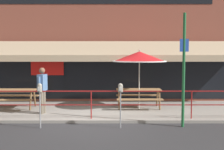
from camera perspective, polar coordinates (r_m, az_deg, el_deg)
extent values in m
plane|color=#2D2D30|center=(10.60, -3.94, -8.82)|extent=(120.00, 120.00, 0.00)
cube|color=gray|center=(12.54, -3.31, -6.47)|extent=(15.00, 4.00, 0.10)
cube|color=brown|center=(14.60, -2.86, 9.22)|extent=(15.00, 0.50, 7.26)
cube|color=black|center=(14.33, -2.88, 0.18)|extent=(12.00, 0.02, 2.30)
cube|color=red|center=(14.58, -11.76, 1.35)|extent=(1.50, 0.02, 0.70)
cube|color=tan|center=(13.75, -3.01, 4.79)|extent=(13.80, 0.92, 0.70)
cube|color=tan|center=(13.25, -3.12, 3.06)|extent=(13.80, 0.08, 0.28)
cylinder|color=maroon|center=(10.78, -3.84, -5.47)|extent=(0.04, 0.04, 0.95)
cylinder|color=maroon|center=(11.09, 14.31, -5.32)|extent=(0.04, 0.04, 0.95)
cube|color=maroon|center=(10.70, -3.86, -2.97)|extent=(13.80, 0.04, 0.04)
cube|color=maroon|center=(10.78, -3.84, -5.47)|extent=(13.80, 0.03, 0.03)
cube|color=#997047|center=(13.15, -17.74, -2.67)|extent=(1.80, 0.80, 0.05)
cube|color=#997047|center=(12.65, -18.51, -4.35)|extent=(1.80, 0.26, 0.04)
cube|color=#997047|center=(13.74, -16.97, -3.61)|extent=(1.80, 0.26, 0.04)
cylinder|color=brown|center=(12.68, -14.68, -4.56)|extent=(0.07, 0.30, 0.73)
cylinder|color=brown|center=(13.29, -13.99, -4.13)|extent=(0.07, 0.30, 0.73)
cube|color=#997047|center=(12.68, 4.90, -2.73)|extent=(1.80, 0.80, 0.05)
cube|color=#997047|center=(12.16, 5.13, -4.49)|extent=(1.80, 0.26, 0.04)
cube|color=#997047|center=(13.30, 4.68, -3.69)|extent=(1.80, 0.26, 0.04)
cylinder|color=brown|center=(12.52, 8.68, -4.58)|extent=(0.07, 0.30, 0.73)
cylinder|color=brown|center=(13.14, 8.26, -4.13)|extent=(0.07, 0.30, 0.73)
cylinder|color=brown|center=(12.38, 1.31, -4.63)|extent=(0.07, 0.30, 0.73)
cylinder|color=brown|center=(13.01, 1.25, -4.18)|extent=(0.07, 0.30, 0.73)
cylinder|color=#B7B2A8|center=(12.46, 4.98, -0.97)|extent=(0.04, 0.04, 2.30)
cone|color=red|center=(12.41, 5.01, 3.40)|extent=(2.10, 2.10, 0.42)
cylinder|color=white|center=(12.41, 5.01, 2.53)|extent=(2.14, 2.14, 0.06)
sphere|color=#B7B2A8|center=(12.40, 5.02, 4.51)|extent=(0.07, 0.07, 0.07)
cylinder|color=#665B4C|center=(11.78, -12.80, -4.93)|extent=(0.15, 0.15, 0.86)
cylinder|color=#665B4C|center=(11.96, -12.40, -4.78)|extent=(0.15, 0.15, 0.86)
cube|color=#4C709E|center=(11.77, -12.66, -1.35)|extent=(0.32, 0.44, 0.60)
cylinder|color=#4C709E|center=(11.54, -13.20, -1.63)|extent=(0.10, 0.10, 0.54)
cylinder|color=#4C709E|center=(12.01, -12.14, -1.37)|extent=(0.10, 0.10, 0.54)
sphere|color=brown|center=(11.73, -12.70, 0.79)|extent=(0.22, 0.22, 0.22)
cylinder|color=gray|center=(10.11, -13.03, -6.26)|extent=(0.04, 0.04, 1.15)
cylinder|color=gray|center=(10.00, -13.10, -2.47)|extent=(0.15, 0.15, 0.20)
sphere|color=gray|center=(9.99, -13.11, -1.90)|extent=(0.14, 0.14, 0.14)
cube|color=silver|center=(9.92, -13.21, -2.47)|extent=(0.08, 0.01, 0.13)
cylinder|color=gray|center=(9.86, 1.54, -6.42)|extent=(0.04, 0.04, 1.15)
cylinder|color=gray|center=(9.75, 1.55, -2.53)|extent=(0.15, 0.15, 0.20)
sphere|color=gray|center=(9.74, 1.55, -1.94)|extent=(0.14, 0.14, 0.14)
cube|color=silver|center=(9.67, 1.56, -2.53)|extent=(0.08, 0.01, 0.13)
cylinder|color=#1E6033|center=(10.11, 12.96, 0.80)|extent=(0.09, 0.09, 3.62)
cube|color=blue|center=(10.07, 13.07, 5.32)|extent=(0.28, 0.02, 0.40)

